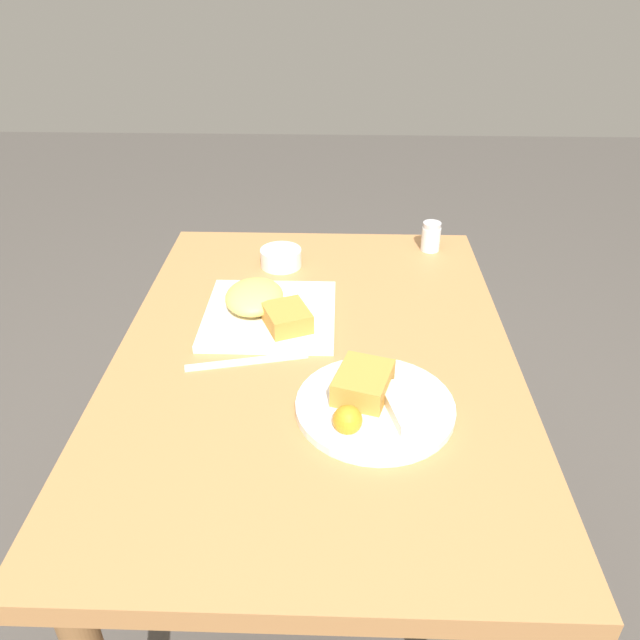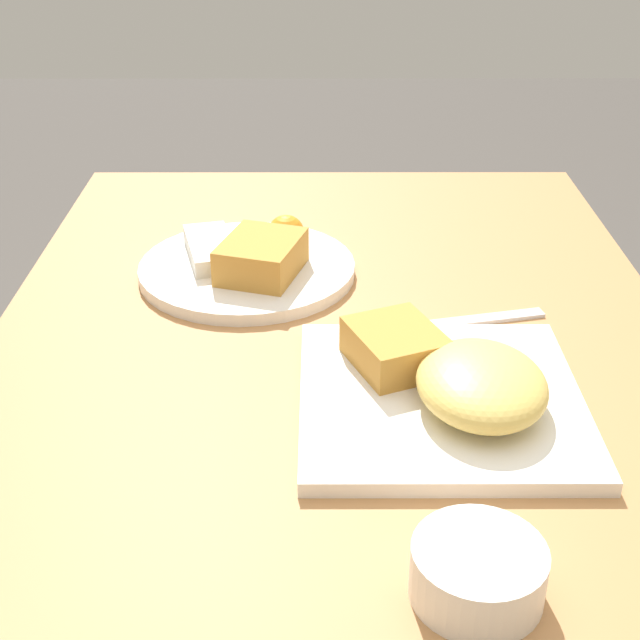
{
  "view_description": "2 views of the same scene",
  "coord_description": "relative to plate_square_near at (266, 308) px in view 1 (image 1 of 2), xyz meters",
  "views": [
    {
      "loc": [
        0.91,
        0.04,
        1.35
      ],
      "look_at": [
        -0.02,
        0.01,
        0.77
      ],
      "focal_mm": 35.0,
      "sensor_mm": 36.0,
      "label": 1
    },
    {
      "loc": [
        -0.76,
        0.02,
        1.17
      ],
      "look_at": [
        -0.03,
        0.02,
        0.76
      ],
      "focal_mm": 50.0,
      "sensor_mm": 36.0,
      "label": 2
    }
  ],
  "objects": [
    {
      "name": "plate_oval_far",
      "position": [
        0.27,
        0.19,
        -0.01
      ],
      "size": [
        0.25,
        0.25,
        0.05
      ],
      "color": "white",
      "rests_on": "dining_table"
    },
    {
      "name": "sauce_ramekin",
      "position": [
        -0.22,
        0.01,
        -0.0
      ],
      "size": [
        0.09,
        0.09,
        0.04
      ],
      "color": "white",
      "rests_on": "dining_table"
    },
    {
      "name": "dining_table",
      "position": [
        0.11,
        0.1,
        -0.12
      ],
      "size": [
        1.01,
        0.7,
        0.72
      ],
      "color": "#B27A47",
      "rests_on": "ground_plane"
    },
    {
      "name": "butter_knife",
      "position": [
        0.15,
        -0.02,
        -0.02
      ],
      "size": [
        0.06,
        0.21,
        0.0
      ],
      "rotation": [
        0.0,
        0.0,
        1.8
      ],
      "color": "silver",
      "rests_on": "dining_table"
    },
    {
      "name": "plate_square_near",
      "position": [
        0.0,
        0.0,
        0.0
      ],
      "size": [
        0.25,
        0.25,
        0.06
      ],
      "color": "white",
      "rests_on": "dining_table"
    },
    {
      "name": "salt_shaker",
      "position": [
        -0.31,
        0.35,
        0.01
      ],
      "size": [
        0.04,
        0.04,
        0.07
      ],
      "color": "white",
      "rests_on": "dining_table"
    },
    {
      "name": "ground_plane",
      "position": [
        0.11,
        0.1,
        -0.74
      ],
      "size": [
        8.0,
        8.0,
        0.0
      ],
      "primitive_type": "plane",
      "color": "#4C4742"
    }
  ]
}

